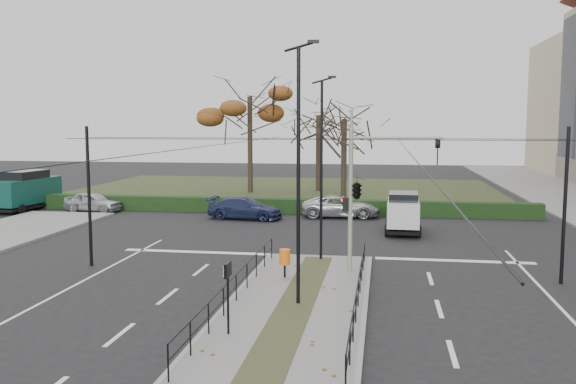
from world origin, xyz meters
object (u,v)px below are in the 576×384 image
(parked_car_fourth, at_px, (341,206))
(traffic_light, at_px, (359,187))
(bare_tree_center, at_px, (318,121))
(litter_bin, at_px, (285,257))
(green_van, at_px, (25,190))
(white_van, at_px, (403,212))
(bare_tree_near, at_px, (344,125))
(streetlamp_median_far, at_px, (322,167))
(streetlamp_median_near, at_px, (299,173))
(parked_car_first, at_px, (93,202))
(rust_tree, at_px, (250,97))
(info_panel, at_px, (228,278))
(parked_car_third, at_px, (245,208))

(parked_car_fourth, bearing_deg, traffic_light, -177.77)
(bare_tree_center, bearing_deg, litter_bin, -86.27)
(parked_car_fourth, xyz_separation_m, bare_tree_center, (-3.05, 14.63, 5.66))
(parked_car_fourth, xyz_separation_m, green_van, (-22.36, -0.09, 0.74))
(white_van, relative_size, bare_tree_near, 0.50)
(bare_tree_center, distance_m, bare_tree_near, 7.83)
(streetlamp_median_far, relative_size, green_van, 1.36)
(green_van, bearing_deg, bare_tree_near, 18.53)
(streetlamp_median_near, xyz_separation_m, green_van, (-22.37, 19.94, -3.08))
(green_van, bearing_deg, streetlamp_median_near, -41.71)
(parked_car_first, bearing_deg, litter_bin, -128.51)
(rust_tree, xyz_separation_m, bare_tree_near, (8.51, -5.16, -2.44))
(litter_bin, xyz_separation_m, info_panel, (-0.57, -6.59, 0.84))
(streetlamp_median_near, height_order, streetlamp_median_far, streetlamp_median_near)
(traffic_light, height_order, streetlamp_median_far, streetlamp_median_far)
(litter_bin, height_order, streetlamp_median_far, streetlamp_median_far)
(parked_car_fourth, bearing_deg, streetlamp_median_far, 175.84)
(traffic_light, xyz_separation_m, bare_tree_near, (-2.07, 22.35, 2.43))
(traffic_light, relative_size, green_van, 0.99)
(litter_bin, relative_size, white_van, 0.26)
(info_panel, xyz_separation_m, white_van, (5.44, 18.07, -0.58))
(white_van, bearing_deg, parked_car_first, 166.68)
(parked_car_first, height_order, green_van, green_van)
(rust_tree, bearing_deg, traffic_light, -68.96)
(info_panel, distance_m, rust_tree, 37.04)
(bare_tree_near, bearing_deg, parked_car_first, -156.16)
(parked_car_first, bearing_deg, bare_tree_center, -36.85)
(streetlamp_median_far, height_order, bare_tree_center, bare_tree_center)
(green_van, bearing_deg, streetlamp_median_far, -30.37)
(green_van, height_order, rust_tree, rust_tree)
(parked_car_first, distance_m, green_van, 5.18)
(streetlamp_median_far, height_order, parked_car_third, streetlamp_median_far)
(rust_tree, relative_size, bare_tree_near, 1.30)
(parked_car_third, bearing_deg, streetlamp_median_far, -145.72)
(parked_car_first, height_order, bare_tree_near, bare_tree_near)
(litter_bin, distance_m, parked_car_third, 15.74)
(traffic_light, relative_size, parked_car_third, 1.22)
(traffic_light, distance_m, streetlamp_median_far, 2.56)
(traffic_light, relative_size, bare_tree_center, 0.65)
(parked_car_fourth, bearing_deg, streetlamp_median_near, 175.54)
(litter_bin, distance_m, parked_car_first, 23.13)
(traffic_light, distance_m, parked_car_third, 15.69)
(parked_car_fourth, height_order, white_van, white_van)
(traffic_light, height_order, info_panel, traffic_light)
(streetlamp_median_near, bearing_deg, parked_car_third, 108.26)
(traffic_light, height_order, litter_bin, traffic_light)
(litter_bin, xyz_separation_m, streetlamp_median_near, (1.02, -3.37, 3.58))
(streetlamp_median_far, xyz_separation_m, parked_car_third, (-6.10, 11.50, -3.51))
(parked_car_third, bearing_deg, bare_tree_near, -26.01)
(parked_car_first, bearing_deg, parked_car_fourth, -82.49)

